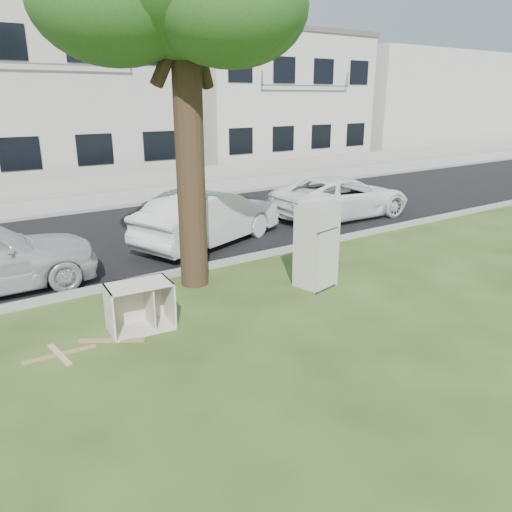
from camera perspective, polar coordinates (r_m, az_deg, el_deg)
ground at (r=8.91m, az=0.75°, el=-6.04°), size 120.00×120.00×0.00m
road at (r=13.97m, az=-13.58°, el=2.37°), size 120.00×7.00×0.01m
kerb_near at (r=10.86m, az=-6.71°, el=-1.69°), size 120.00×0.18×0.12m
kerb_far at (r=17.26m, az=-17.91°, el=4.88°), size 120.00×0.18×0.12m
sidewalk at (r=18.62m, az=-19.24°, el=5.66°), size 120.00×2.80×0.01m
low_wall at (r=20.09m, az=-20.61°, el=7.35°), size 120.00×0.15×0.70m
townhouse_center at (r=24.61m, az=-24.50°, el=16.57°), size 11.22×8.16×7.44m
townhouse_right at (r=29.37m, az=0.23°, el=17.44°), size 10.20×8.16×6.84m
filler_right at (r=39.38m, az=17.52°, el=16.43°), size 16.00×9.00×6.40m
fridge at (r=9.79m, az=6.90°, el=1.12°), size 0.79×0.75×1.63m
cabinet at (r=8.24m, az=-13.13°, el=-5.63°), size 1.06×0.72×0.78m
plank_a at (r=7.95m, az=-21.50°, el=-10.39°), size 1.04×0.15×0.02m
plank_b at (r=8.10m, az=-16.16°, el=-9.25°), size 0.91×0.63×0.02m
plank_c at (r=7.94m, az=-21.53°, el=-10.42°), size 0.17×0.78×0.02m
car_center at (r=12.67m, az=-5.37°, el=4.47°), size 4.48×2.84×1.39m
car_right at (r=15.71m, az=9.72°, el=6.66°), size 4.63×2.21×1.28m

